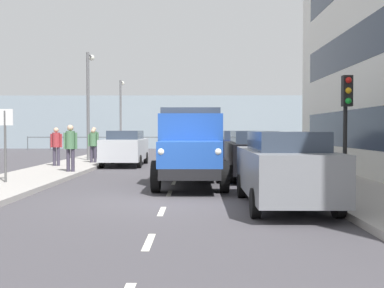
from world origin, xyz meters
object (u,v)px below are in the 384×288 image
at_px(pedestrian_couple_b, 56,143).
at_px(pedestrian_near_railing, 93,143).
at_px(car_silver_oppositeside_0, 125,147).
at_px(pedestrian_by_lamp, 70,144).
at_px(lamp_post_far, 121,108).
at_px(car_grey_kerbside_near, 284,168).
at_px(car_navy_kerbside_2, 237,148).
at_px(street_sign, 5,132).
at_px(car_black_kerbside_1, 252,154).
at_px(truck_vintage_blue, 191,149).
at_px(pedestrian_in_dark_coat, 94,140).
at_px(traffic_light_near, 347,106).
at_px(lamp_post_promenade, 89,95).

height_order(pedestrian_couple_b, pedestrian_near_railing, pedestrian_couple_b).
xyz_separation_m(car_silver_oppositeside_0, pedestrian_by_lamp, (1.36, 4.90, 0.32)).
bearing_deg(lamp_post_far, car_silver_oppositeside_0, 100.14).
distance_m(car_grey_kerbside_near, pedestrian_couple_b, 12.96).
xyz_separation_m(car_grey_kerbside_near, pedestrian_couple_b, (8.28, -9.97, 0.27)).
xyz_separation_m(car_navy_kerbside_2, street_sign, (7.88, 8.25, 0.79)).
distance_m(car_silver_oppositeside_0, pedestrian_by_lamp, 5.09).
bearing_deg(car_black_kerbside_1, street_sign, 16.80).
xyz_separation_m(pedestrian_near_railing, lamp_post_far, (0.84, -13.56, 2.38)).
height_order(car_grey_kerbside_near, lamp_post_far, lamp_post_far).
bearing_deg(truck_vintage_blue, pedestrian_in_dark_coat, -64.15).
xyz_separation_m(traffic_light_near, lamp_post_promenade, (10.18, -11.09, 1.15)).
bearing_deg(truck_vintage_blue, lamp_post_far, -75.32).
height_order(pedestrian_near_railing, lamp_post_far, lamp_post_far).
height_order(pedestrian_by_lamp, lamp_post_promenade, lamp_post_promenade).
relative_size(car_black_kerbside_1, traffic_light_near, 1.40).
height_order(car_silver_oppositeside_0, lamp_post_promenade, lamp_post_promenade).
relative_size(truck_vintage_blue, street_sign, 2.51).
bearing_deg(car_black_kerbside_1, car_silver_oppositeside_0, -48.06).
distance_m(truck_vintage_blue, street_sign, 5.73).
relative_size(car_grey_kerbside_near, pedestrian_by_lamp, 2.52).
distance_m(pedestrian_couple_b, pedestrian_near_railing, 2.44).
xyz_separation_m(truck_vintage_blue, pedestrian_in_dark_coat, (5.57, -11.50, 0.01)).
bearing_deg(car_silver_oppositeside_0, pedestrian_couple_b, 36.48).
distance_m(pedestrian_by_lamp, lamp_post_far, 18.71).
height_order(truck_vintage_blue, pedestrian_couple_b, truck_vintage_blue).
xyz_separation_m(pedestrian_couple_b, lamp_post_far, (-0.34, -15.70, 2.34)).
xyz_separation_m(pedestrian_near_railing, street_sign, (0.78, 8.58, 0.56)).
xyz_separation_m(truck_vintage_blue, pedestrian_couple_b, (6.10, -6.29, -0.02)).
bearing_deg(car_navy_kerbside_2, pedestrian_by_lamp, 34.16).
relative_size(car_black_kerbside_1, car_navy_kerbside_2, 1.00).
bearing_deg(pedestrian_by_lamp, street_sign, 74.16).
distance_m(car_black_kerbside_1, pedestrian_near_railing, 9.43).
height_order(car_navy_kerbside_2, pedestrian_in_dark_coat, pedestrian_in_dark_coat).
distance_m(traffic_light_near, lamp_post_promenade, 15.10).
distance_m(pedestrian_by_lamp, traffic_light_near, 10.21).
relative_size(car_navy_kerbside_2, traffic_light_near, 1.41).
relative_size(car_black_kerbside_1, pedestrian_in_dark_coat, 2.55).
bearing_deg(pedestrian_by_lamp, pedestrian_couple_b, -63.45).
distance_m(car_navy_kerbside_2, street_sign, 11.43).
bearing_deg(traffic_light_near, street_sign, -2.81).
distance_m(car_navy_kerbside_2, lamp_post_far, 16.21).
height_order(truck_vintage_blue, lamp_post_promenade, lamp_post_promenade).
distance_m(pedestrian_by_lamp, pedestrian_in_dark_coat, 8.10).
height_order(pedestrian_in_dark_coat, lamp_post_far, lamp_post_far).
bearing_deg(car_black_kerbside_1, traffic_light_near, 129.89).
bearing_deg(lamp_post_promenade, street_sign, 89.43).
bearing_deg(pedestrian_by_lamp, traffic_light_near, 156.13).
bearing_deg(pedestrian_couple_b, car_silver_oppositeside_0, -143.52).
height_order(truck_vintage_blue, car_grey_kerbside_near, truck_vintage_blue).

